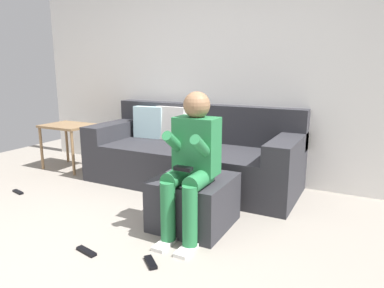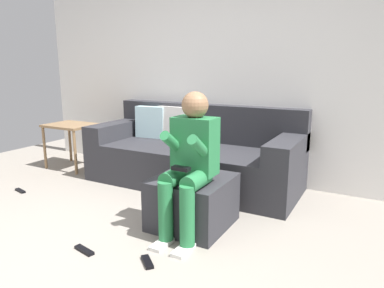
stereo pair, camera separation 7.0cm
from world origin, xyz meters
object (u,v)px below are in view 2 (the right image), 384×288
Objects in this scene: remote_by_storage_bin at (84,250)px; person_seated at (190,158)px; couch_sectional at (193,156)px; remote_near_ottoman at (147,262)px; side_table at (71,130)px; ottoman at (193,201)px; remote_under_side_table at (20,191)px.

person_seated is at bearing 60.08° from remote_by_storage_bin.
couch_sectional reaches higher than remote_near_ottoman.
remote_near_ottoman is at bearing -71.87° from couch_sectional.
remote_near_ottoman and remote_by_storage_bin have the same top height.
person_seated is 1.85× the size of side_table.
remote_near_ottoman is at bearing -88.92° from ottoman.
side_table is at bearing -172.28° from remote_near_ottoman.
ottoman is 0.47m from person_seated.
side_table reaches higher than remote_near_ottoman.
person_seated is (0.06, -0.17, 0.43)m from ottoman.
person_seated is at bearing 12.68° from remote_under_side_table.
side_table reaches higher than remote_by_storage_bin.
remote_under_side_table is at bearing -174.99° from ottoman.
ottoman is 0.56× the size of person_seated.
side_table is (-2.35, 0.97, -0.13)m from person_seated.
side_table is at bearing -173.59° from couch_sectional.
couch_sectional is 2.10× the size of person_seated.
remote_near_ottoman is 0.88× the size of remote_by_storage_bin.
ottoman is (0.54, -1.00, -0.11)m from couch_sectional.
side_table is (-1.75, -0.20, 0.19)m from couch_sectional.
ottoman is 2.08m from remote_under_side_table.
remote_near_ottoman is at bearing 22.51° from remote_by_storage_bin.
person_seated reaches higher than couch_sectional.
person_seated is 2.22m from remote_under_side_table.
remote_by_storage_bin and remote_under_side_table have the same top height.
remote_by_storage_bin is at bearing -122.06° from ottoman.
ottoman is at bearing 110.46° from person_seated.
remote_by_storage_bin is (1.79, -1.59, -0.50)m from side_table.
remote_under_side_table is at bearing -179.70° from person_seated.
ottoman is at bearing 17.39° from remote_under_side_table.
remote_near_ottoman is 0.99× the size of remote_under_side_table.
ottoman is 3.34× the size of remote_by_storage_bin.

